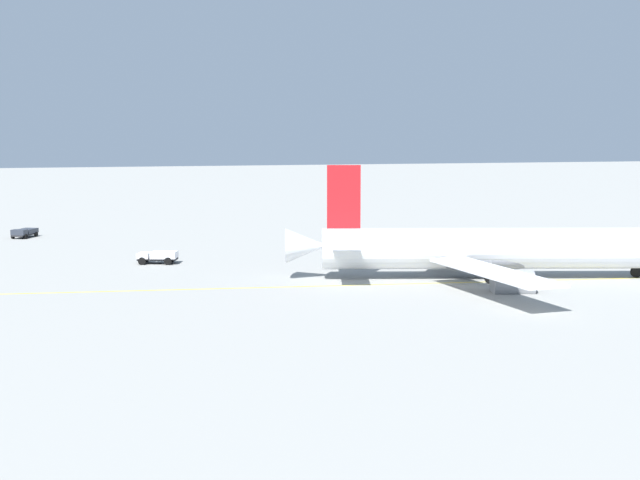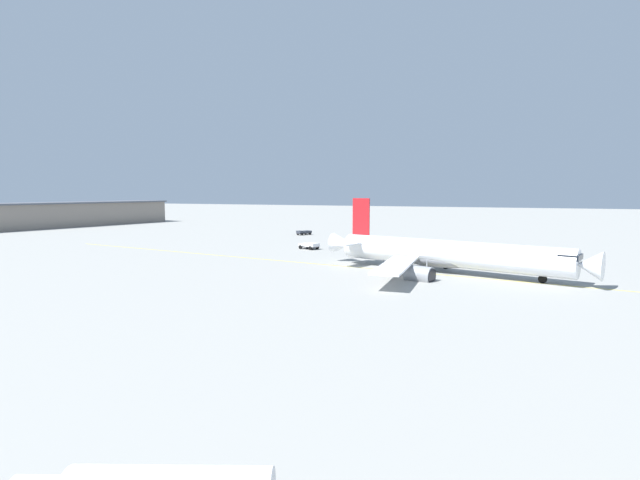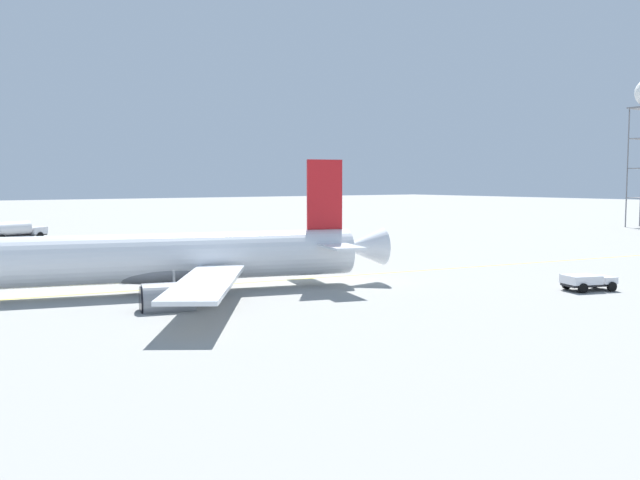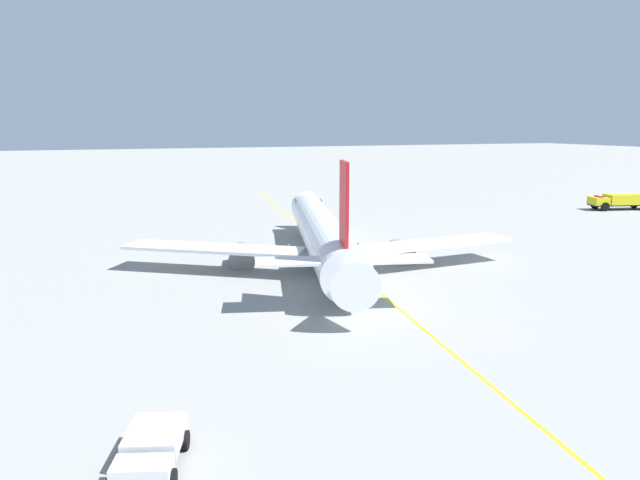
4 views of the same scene
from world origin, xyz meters
name	(u,v)px [view 1 (image 1 of 4)]	position (x,y,z in m)	size (l,w,h in m)	color
ground_plane	(454,279)	(0.00, 0.00, 0.00)	(600.00, 600.00, 0.00)	gray
airliner_main	(496,251)	(4.23, -0.43, 2.66)	(40.26, 36.51, 11.51)	white
pushback_tug_truck	(158,256)	(-25.81, 18.84, 0.80)	(4.61, 3.46, 1.30)	#232326
baggage_truck_truck	(25,232)	(-40.06, 48.34, 0.72)	(3.56, 4.51, 1.22)	#232326
taxiway_centreline	(452,283)	(-1.03, -1.79, 0.00)	(153.26, 22.08, 0.01)	yellow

